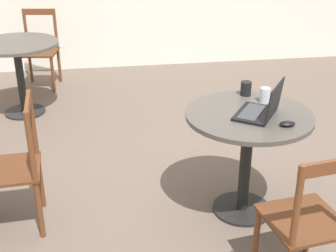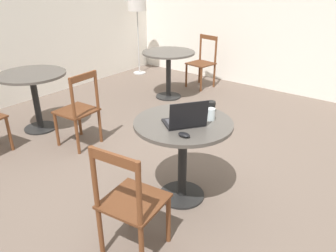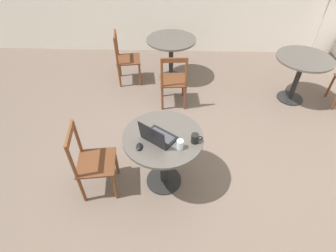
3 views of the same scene
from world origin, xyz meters
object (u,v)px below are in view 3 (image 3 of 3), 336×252
at_px(cafe_table_mid, 302,67).
at_px(mouse, 139,146).
at_px(drinking_glass, 180,145).
at_px(laptop, 157,136).
at_px(chair_near_left, 92,162).
at_px(cafe_table_far, 171,48).
at_px(mug, 195,138).
at_px(chair_far_left, 126,59).
at_px(chair_far_front, 173,81).
at_px(cafe_table_near, 163,147).

bearing_deg(cafe_table_mid, mouse, -139.94).
bearing_deg(drinking_glass, laptop, 154.90).
distance_m(chair_near_left, drinking_glass, 1.00).
bearing_deg(drinking_glass, cafe_table_far, 93.25).
bearing_deg(cafe_table_far, mug, -83.10).
bearing_deg(chair_far_left, cafe_table_mid, -9.43).
relative_size(chair_far_left, chair_far_front, 1.00).
bearing_deg(drinking_glass, chair_far_left, 111.34).
distance_m(cafe_table_near, laptop, 0.22).
distance_m(laptop, mouse, 0.20).
height_order(cafe_table_mid, chair_near_left, chair_near_left).
relative_size(cafe_table_mid, drinking_glass, 8.19).
relative_size(cafe_table_far, mug, 7.19).
height_order(cafe_table_far, mug, mug).
bearing_deg(mug, chair_far_front, 98.37).
distance_m(mouse, mug, 0.55).
xyz_separation_m(chair_near_left, mug, (1.08, 0.03, 0.36)).
xyz_separation_m(cafe_table_near, mouse, (-0.22, -0.17, 0.17)).
xyz_separation_m(mouse, drinking_glass, (0.39, 0.01, 0.03)).
relative_size(cafe_table_far, chair_near_left, 0.93).
relative_size(cafe_table_mid, mouse, 8.30).
height_order(cafe_table_far, chair_near_left, chair_near_left).
bearing_deg(chair_far_left, cafe_table_far, 9.02).
height_order(chair_far_left, laptop, laptop).
height_order(cafe_table_near, cafe_table_far, same).
distance_m(chair_far_front, laptop, 1.62).
bearing_deg(cafe_table_far, chair_near_left, -108.11).
bearing_deg(chair_far_left, drinking_glass, -68.66).
bearing_deg(chair_far_front, mouse, -100.34).
bearing_deg(cafe_table_mid, chair_far_front, -173.79).
xyz_separation_m(cafe_table_mid, mug, (-1.72, -1.81, 0.21)).
height_order(cafe_table_near, chair_far_front, chair_far_front).
xyz_separation_m(cafe_table_near, mug, (0.32, -0.07, 0.21)).
bearing_deg(cafe_table_mid, laptop, -139.43).
bearing_deg(chair_far_front, cafe_table_far, 93.93).
relative_size(chair_far_left, laptop, 2.25).
bearing_deg(chair_near_left, chair_far_front, 62.44).
relative_size(cafe_table_far, mouse, 8.30).
bearing_deg(chair_far_front, chair_far_left, 141.04).
xyz_separation_m(chair_far_left, chair_far_front, (0.83, -0.68, 0.00)).
bearing_deg(drinking_glass, mouse, -179.19).
xyz_separation_m(cafe_table_near, cafe_table_mid, (2.03, 1.73, 0.00)).
bearing_deg(laptop, mug, -2.61).
distance_m(cafe_table_near, drinking_glass, 0.31).
bearing_deg(mouse, cafe_table_mid, 40.06).
xyz_separation_m(chair_near_left, chair_far_left, (0.01, 2.30, 0.00)).
bearing_deg(mouse, cafe_table_far, 84.19).
relative_size(cafe_table_near, chair_near_left, 0.93).
height_order(laptop, mug, laptop).
xyz_separation_m(cafe_table_near, chair_far_left, (-0.75, 2.20, -0.16)).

